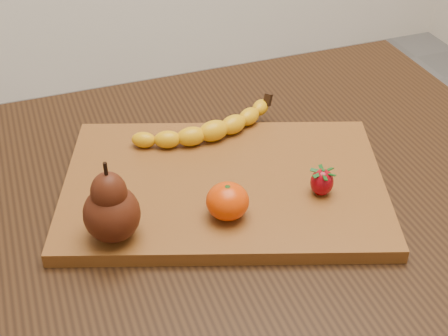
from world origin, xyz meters
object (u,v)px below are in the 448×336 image
object	(u,v)px
cutting_board	(224,185)
mandarin	(228,201)
pear	(110,201)
table	(215,238)

from	to	relation	value
cutting_board	mandarin	distance (m)	0.08
cutting_board	mandarin	bearing A→B (deg)	-87.58
pear	mandarin	xyz separation A→B (m)	(0.15, -0.01, -0.03)
cutting_board	pear	world-z (taller)	pear
table	mandarin	distance (m)	0.17
pear	cutting_board	bearing A→B (deg)	20.12
cutting_board	mandarin	world-z (taller)	mandarin
mandarin	table	bearing A→B (deg)	82.23
cutting_board	mandarin	size ratio (longest dim) A/B	7.99
cutting_board	pear	distance (m)	0.19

